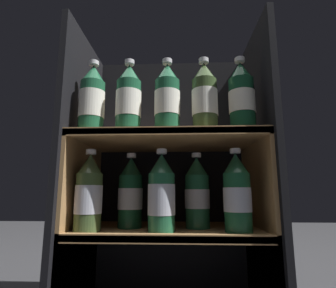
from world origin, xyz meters
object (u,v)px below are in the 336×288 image
(bottle_upper_front_1, at_px, (129,100))
(bottle_lower_back_1, at_px, (197,194))
(bottle_upper_front_2, at_px, (167,99))
(bottle_upper_front_3, at_px, (205,99))
(bottle_upper_front_4, at_px, (242,98))
(bottle_lower_back_0, at_px, (130,194))
(bottle_lower_front_0, at_px, (89,194))
(bottle_lower_front_1, at_px, (161,194))
(bottle_lower_front_2, at_px, (237,194))
(bottle_upper_front_0, at_px, (92,101))

(bottle_upper_front_1, xyz_separation_m, bottle_lower_back_1, (0.22, 0.09, -0.30))
(bottle_upper_front_1, xyz_separation_m, bottle_upper_front_2, (0.12, 0.00, 0.00))
(bottle_upper_front_3, bearing_deg, bottle_upper_front_4, 0.00)
(bottle_lower_back_0, bearing_deg, bottle_lower_front_0, -141.04)
(bottle_lower_front_1, distance_m, bottle_lower_back_0, 0.14)
(bottle_upper_front_4, bearing_deg, bottle_lower_front_2, 180.00)
(bottle_lower_back_1, bearing_deg, bottle_lower_front_1, -141.43)
(bottle_upper_front_4, distance_m, bottle_lower_front_0, 0.56)
(bottle_upper_front_0, height_order, bottle_upper_front_3, same)
(bottle_upper_front_1, xyz_separation_m, bottle_lower_front_1, (0.11, -0.00, -0.30))
(bottle_lower_back_1, bearing_deg, bottle_upper_front_4, -32.46)
(bottle_upper_front_1, distance_m, bottle_upper_front_4, 0.36)
(bottle_upper_front_2, relative_size, bottle_lower_front_0, 1.00)
(bottle_lower_back_0, distance_m, bottle_lower_back_1, 0.22)
(bottle_lower_back_0, height_order, bottle_lower_back_1, same)
(bottle_upper_front_1, bearing_deg, bottle_upper_front_4, 0.00)
(bottle_upper_front_1, relative_size, bottle_lower_front_2, 1.00)
(bottle_upper_front_1, distance_m, bottle_lower_front_2, 0.44)
(bottle_lower_front_0, relative_size, bottle_lower_front_1, 1.00)
(bottle_upper_front_0, bearing_deg, bottle_lower_back_0, 37.52)
(bottle_lower_front_1, relative_size, bottle_lower_back_0, 1.00)
(bottle_upper_front_0, bearing_deg, bottle_lower_front_2, 0.00)
(bottle_upper_front_2, distance_m, bottle_lower_back_1, 0.32)
(bottle_upper_front_1, distance_m, bottle_upper_front_3, 0.24)
(bottle_lower_front_1, bearing_deg, bottle_upper_front_2, 0.00)
(bottle_upper_front_4, distance_m, bottle_lower_back_1, 0.34)
(bottle_lower_front_1, bearing_deg, bottle_lower_front_2, 0.00)
(bottle_upper_front_0, bearing_deg, bottle_upper_front_1, 0.00)
(bottle_upper_front_1, height_order, bottle_lower_back_1, bottle_upper_front_1)
(bottle_upper_front_4, relative_size, bottle_lower_front_2, 1.00)
(bottle_upper_front_0, distance_m, bottle_upper_front_2, 0.24)
(bottle_lower_front_0, height_order, bottle_lower_front_1, same)
(bottle_upper_front_1, distance_m, bottle_lower_back_1, 0.38)
(bottle_upper_front_0, relative_size, bottle_upper_front_2, 1.00)
(bottle_upper_front_2, height_order, bottle_lower_back_0, bottle_upper_front_2)
(bottle_lower_back_1, bearing_deg, bottle_lower_front_0, -164.98)
(bottle_upper_front_0, relative_size, bottle_lower_front_1, 1.00)
(bottle_upper_front_0, distance_m, bottle_lower_front_0, 0.30)
(bottle_lower_front_1, bearing_deg, bottle_lower_front_0, 180.00)
(bottle_upper_front_1, height_order, bottle_upper_front_3, same)
(bottle_upper_front_0, distance_m, bottle_upper_front_3, 0.36)
(bottle_lower_front_0, bearing_deg, bottle_lower_front_1, -0.00)
(bottle_lower_back_0, bearing_deg, bottle_upper_front_4, -13.83)
(bottle_upper_front_4, relative_size, bottle_lower_back_1, 1.00)
(bottle_lower_back_0, bearing_deg, bottle_upper_front_0, -142.48)
(bottle_upper_front_3, bearing_deg, bottle_lower_back_0, 160.07)
(bottle_upper_front_2, bearing_deg, bottle_lower_back_1, 43.27)
(bottle_upper_front_0, distance_m, bottle_lower_front_1, 0.37)
(bottle_upper_front_2, height_order, bottle_lower_front_0, bottle_upper_front_2)
(bottle_upper_front_3, relative_size, bottle_lower_back_1, 1.00)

